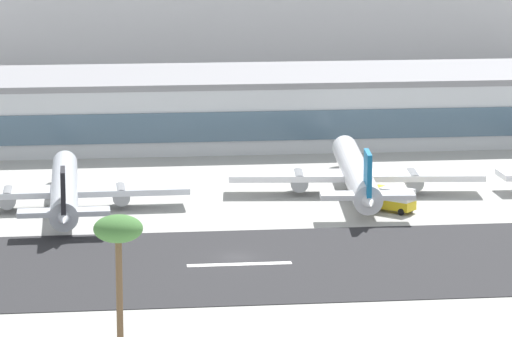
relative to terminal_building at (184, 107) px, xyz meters
name	(u,v)px	position (x,y,z in m)	size (l,w,h in m)	color
ground_plane	(237,257)	(0.95, -78.22, -5.81)	(1400.00, 1400.00, 0.00)	#A8A8A3
runway_strip	(240,265)	(0.95, -81.63, -5.77)	(800.00, 32.31, 0.08)	#262628
runway_centreline_dash_4	(239,264)	(0.91, -81.63, -5.73)	(12.00, 1.20, 0.01)	white
terminal_building	(184,107)	(0.00, 0.00, 0.00)	(172.78, 29.57, 11.62)	silver
airliner_black_tail_gate_1	(64,190)	(-19.39, -51.20, -3.10)	(33.42, 40.77, 8.51)	silver
airliner_blue_tail_gate_2	(356,175)	(21.10, -46.05, -2.92)	(36.19, 43.43, 9.07)	silver
service_box_truck_1	(392,198)	(23.90, -57.03, -4.03)	(6.00, 5.88, 3.25)	gold
palm_tree_2	(118,234)	(-13.21, -112.57, 5.79)	(4.47, 4.47, 13.34)	brown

